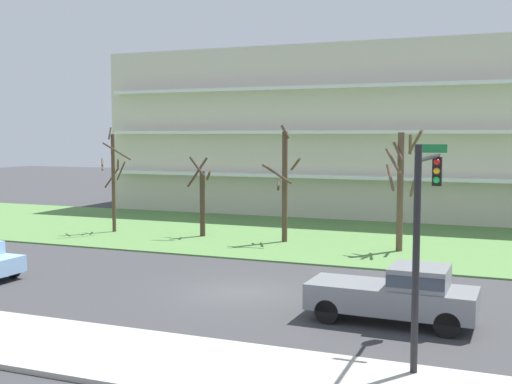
% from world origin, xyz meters
% --- Properties ---
extents(ground, '(160.00, 160.00, 0.00)m').
position_xyz_m(ground, '(0.00, 0.00, 0.00)').
color(ground, '#38383A').
extents(sidewalk_curb_near, '(80.00, 4.00, 0.15)m').
position_xyz_m(sidewalk_curb_near, '(0.00, -8.00, 0.07)').
color(sidewalk_curb_near, '#ADA89E').
rests_on(sidewalk_curb_near, ground).
extents(grass_lawn_strip, '(80.00, 16.00, 0.08)m').
position_xyz_m(grass_lawn_strip, '(0.00, 14.00, 0.04)').
color(grass_lawn_strip, '#547F42').
rests_on(grass_lawn_strip, ground).
extents(apartment_building, '(41.33, 14.09, 12.69)m').
position_xyz_m(apartment_building, '(0.00, 28.57, 6.35)').
color(apartment_building, beige).
rests_on(apartment_building, ground).
extents(tree_far_left, '(2.23, 2.05, 6.62)m').
position_xyz_m(tree_far_left, '(-13.27, 11.16, 3.38)').
color(tree_far_left, '#4C3828').
rests_on(tree_far_left, ground).
extents(tree_left, '(1.60, 1.66, 4.86)m').
position_xyz_m(tree_left, '(-7.35, 11.60, 2.36)').
color(tree_left, '#423023').
rests_on(tree_left, ground).
extents(tree_center, '(2.09, 2.11, 6.71)m').
position_xyz_m(tree_center, '(-2.08, 11.47, 3.34)').
color(tree_center, '#4C3828').
rests_on(tree_center, ground).
extents(tree_right, '(1.98, 1.97, 6.43)m').
position_xyz_m(tree_right, '(4.50, 10.91, 3.52)').
color(tree_right, brown).
rests_on(tree_right, ground).
extents(pickup_gray_near_left, '(5.46, 2.16, 1.95)m').
position_xyz_m(pickup_gray_near_left, '(6.48, -2.01, 1.02)').
color(pickup_gray_near_left, slate).
rests_on(pickup_gray_near_left, ground).
extents(traffic_signal_mast, '(0.90, 4.93, 5.90)m').
position_xyz_m(traffic_signal_mast, '(7.60, -4.90, 4.04)').
color(traffic_signal_mast, black).
rests_on(traffic_signal_mast, ground).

